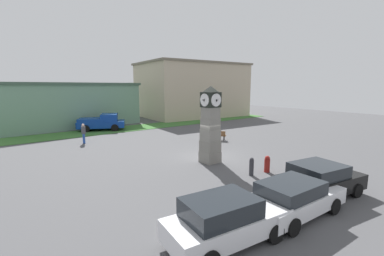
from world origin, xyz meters
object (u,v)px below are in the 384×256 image
object	(u,v)px
pickup_truck	(102,122)
pedestrian_crossing_lot	(83,132)
clock_tower	(210,126)
bollard_near_tower	(267,164)
street_lamp_near_road	(132,100)
car_near_tower	(294,197)
car_navy_sedan	(226,220)
car_by_building	(320,179)
bollard_mid_row	(251,166)
bench	(217,135)

from	to	relation	value
pickup_truck	pedestrian_crossing_lot	bearing A→B (deg)	-121.05
clock_tower	bollard_near_tower	world-z (taller)	clock_tower
clock_tower	bollard_near_tower	distance (m)	4.22
clock_tower	street_lamp_near_road	xyz separation A→B (m)	(3.63, 19.85, 0.75)
car_near_tower	pickup_truck	xyz separation A→B (m)	(0.56, 23.97, 0.21)
clock_tower	car_navy_sedan	world-z (taller)	clock_tower
clock_tower	street_lamp_near_road	bearing A→B (deg)	79.63
bollard_near_tower	car_navy_sedan	bearing A→B (deg)	-153.27
clock_tower	pickup_truck	bearing A→B (deg)	95.30
pickup_truck	clock_tower	bearing A→B (deg)	-84.70
car_by_building	pedestrian_crossing_lot	distance (m)	18.74
bollard_near_tower	bollard_mid_row	distance (m)	1.19
car_navy_sedan	car_by_building	size ratio (longest dim) A/B	1.04
clock_tower	car_near_tower	xyz separation A→B (m)	(-2.11, -7.25, -1.70)
bollard_near_tower	car_navy_sedan	world-z (taller)	car_navy_sedan
car_by_building	pedestrian_crossing_lot	bearing A→B (deg)	107.49
pedestrian_crossing_lot	clock_tower	bearing A→B (deg)	-65.27
car_by_building	pickup_truck	xyz separation A→B (m)	(-2.15, 23.65, 0.17)
bollard_near_tower	car_navy_sedan	size ratio (longest dim) A/B	0.23
pedestrian_crossing_lot	car_navy_sedan	bearing A→B (deg)	-91.35
bollard_mid_row	car_navy_sedan	xyz separation A→B (m)	(-5.61, -3.60, 0.26)
bollard_mid_row	car_near_tower	xyz separation A→B (m)	(-2.26, -3.92, 0.20)
pedestrian_crossing_lot	street_lamp_near_road	xyz separation A→B (m)	(8.67, 8.91, 2.18)
bollard_near_tower	car_near_tower	size ratio (longest dim) A/B	0.22
car_by_building	pickup_truck	bearing A→B (deg)	95.19
car_navy_sedan	bench	xyz separation A→B (m)	(10.58, 11.75, -0.26)
pedestrian_crossing_lot	car_by_building	bearing A→B (deg)	-72.51
bollard_mid_row	car_by_building	xyz separation A→B (m)	(0.44, -3.61, 0.24)
bollard_near_tower	car_by_building	distance (m)	3.52
bench	bollard_mid_row	bearing A→B (deg)	-121.39
bollard_near_tower	bollard_mid_row	world-z (taller)	bollard_mid_row
clock_tower	bollard_mid_row	bearing A→B (deg)	-87.36
car_navy_sedan	car_near_tower	xyz separation A→B (m)	(3.35, -0.33, -0.06)
clock_tower	street_lamp_near_road	distance (m)	20.19
pickup_truck	bollard_mid_row	bearing A→B (deg)	-85.14
bollard_near_tower	pickup_truck	distance (m)	20.43
street_lamp_near_road	bench	bearing A→B (deg)	-84.30
bollard_near_tower	pedestrian_crossing_lot	world-z (taller)	pedestrian_crossing_lot
bench	car_by_building	bearing A→B (deg)	-111.07
car_near_tower	pedestrian_crossing_lot	xyz separation A→B (m)	(-2.93, 18.18, 0.27)
bollard_mid_row	car_navy_sedan	world-z (taller)	car_navy_sedan
bollard_near_tower	street_lamp_near_road	distance (m)	23.62
pedestrian_crossing_lot	car_near_tower	bearing A→B (deg)	-80.86
clock_tower	bollard_near_tower	size ratio (longest dim) A/B	5.10
car_by_building	bench	size ratio (longest dim) A/B	2.55
bollard_near_tower	street_lamp_near_road	size ratio (longest dim) A/B	0.18
bench	street_lamp_near_road	distance (m)	15.32
pickup_truck	street_lamp_near_road	distance (m)	6.46
clock_tower	car_navy_sedan	xyz separation A→B (m)	(-5.46, -6.92, -1.64)
car_near_tower	bollard_mid_row	bearing A→B (deg)	60.05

